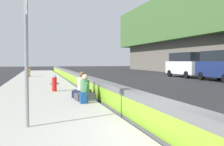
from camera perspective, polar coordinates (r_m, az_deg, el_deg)
ground_plane at (r=6.08m, az=11.09°, el=-13.69°), size 160.00×160.00×0.00m
sidewalk_strip at (r=5.46m, az=-15.58°, el=-14.88°), size 80.00×4.40×0.14m
jersey_barrier at (r=5.97m, az=11.09°, el=-9.78°), size 76.00×0.45×0.85m
route_sign_post at (r=6.54m, az=-17.91°, el=6.96°), size 0.44×0.09×3.60m
fire_hydrant at (r=13.97m, az=-12.27°, el=-2.02°), size 0.26×0.46×0.88m
seated_person_foreground at (r=10.64m, az=-5.81°, el=-4.08°), size 0.71×0.81×1.04m
seated_person_middle at (r=11.59m, az=-6.49°, el=-3.44°), size 0.86×0.94×1.10m
backpack at (r=9.86m, az=-6.16°, el=-5.37°), size 0.32×0.28×0.40m
construction_barrel at (r=27.70m, az=-17.68°, el=0.24°), size 0.54×0.54×0.95m
parked_car_third at (r=23.80m, az=22.67°, el=1.57°), size 5.15×2.20×2.56m
parked_car_fourth at (r=28.50m, az=15.60°, el=1.81°), size 5.14×2.19×2.56m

